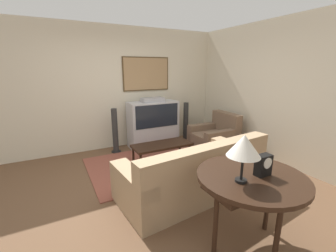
% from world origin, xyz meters
% --- Properties ---
extents(ground_plane, '(12.00, 12.00, 0.00)m').
position_xyz_m(ground_plane, '(0.00, 0.00, 0.00)').
color(ground_plane, brown).
extents(wall_back, '(12.00, 0.10, 2.70)m').
position_xyz_m(wall_back, '(0.01, 2.13, 1.36)').
color(wall_back, beige).
rests_on(wall_back, ground_plane).
extents(wall_right, '(0.06, 12.00, 2.70)m').
position_xyz_m(wall_right, '(2.63, 0.00, 1.35)').
color(wall_right, beige).
rests_on(wall_right, ground_plane).
extents(area_rug, '(2.60, 1.74, 0.01)m').
position_xyz_m(area_rug, '(0.52, 0.76, 0.01)').
color(area_rug, brown).
rests_on(area_rug, ground_plane).
extents(tv, '(1.13, 0.50, 1.15)m').
position_xyz_m(tv, '(0.85, 1.74, 0.54)').
color(tv, '#B7B7BC').
rests_on(tv, ground_plane).
extents(couch, '(2.22, 1.16, 0.84)m').
position_xyz_m(couch, '(0.51, -0.47, 0.29)').
color(couch, tan).
rests_on(couch, ground_plane).
extents(armchair, '(0.91, 0.85, 0.82)m').
position_xyz_m(armchair, '(1.98, 0.87, 0.27)').
color(armchair, brown).
rests_on(armchair, ground_plane).
extents(coffee_table, '(1.12, 0.49, 0.40)m').
position_xyz_m(coffee_table, '(0.56, 0.69, 0.36)').
color(coffee_table, black).
rests_on(coffee_table, ground_plane).
extents(console_table, '(1.06, 1.06, 0.79)m').
position_xyz_m(console_table, '(0.43, -1.55, 0.72)').
color(console_table, black).
rests_on(console_table, ground_plane).
extents(table_lamp, '(0.30, 0.30, 0.45)m').
position_xyz_m(table_lamp, '(0.24, -1.59, 1.14)').
color(table_lamp, black).
rests_on(table_lamp, console_table).
extents(mantel_clock, '(0.16, 0.10, 0.21)m').
position_xyz_m(mantel_clock, '(0.53, -1.59, 0.90)').
color(mantel_clock, black).
rests_on(mantel_clock, console_table).
extents(speaker_tower_left, '(0.21, 0.21, 0.97)m').
position_xyz_m(speaker_tower_left, '(-0.06, 1.74, 0.46)').
color(speaker_tower_left, black).
rests_on(speaker_tower_left, ground_plane).
extents(speaker_tower_right, '(0.21, 0.21, 0.97)m').
position_xyz_m(speaker_tower_right, '(1.75, 1.74, 0.46)').
color(speaker_tower_right, black).
rests_on(speaker_tower_right, ground_plane).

